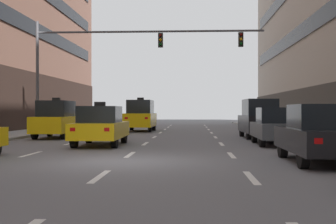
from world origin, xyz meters
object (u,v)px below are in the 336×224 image
Objects in this scene: car_parked_2 at (276,126)px; traffic_signal_0 at (118,52)px; taxi_driving_3 at (56,119)px; taxi_driving_4 at (101,126)px; taxi_driving_2 at (141,116)px; car_parked_3 at (260,119)px; pedestrian_0 at (305,119)px; car_parked_1 at (321,134)px.

car_parked_2 is 11.43m from traffic_signal_0.
taxi_driving_4 is at bearing -55.69° from taxi_driving_3.
traffic_signal_0 reaches higher than taxi_driving_4.
taxi_driving_2 is 1.06× the size of car_parked_3.
taxi_driving_4 is at bearing -156.36° from pedestrian_0.
taxi_driving_3 is at bearing 176.40° from pedestrian_0.
traffic_signal_0 is at bearing 120.49° from car_parked_1.
car_parked_2 is (-0.00, 6.72, -0.02)m from car_parked_1.
pedestrian_0 is at bearing 23.64° from taxi_driving_4.
traffic_signal_0 reaches higher than taxi_driving_2.
car_parked_3 is 2.49m from pedestrian_0.
traffic_signal_0 is at bearing 139.20° from car_parked_2.
taxi_driving_4 is 0.33× the size of traffic_signal_0.
car_parked_3 is at bearing -14.72° from traffic_signal_0.
pedestrian_0 is (10.15, -3.45, -3.93)m from traffic_signal_0.
pedestrian_0 is at bearing 58.92° from car_parked_2.
taxi_driving_2 is at bearing 136.59° from pedestrian_0.
taxi_driving_2 is 6.74m from traffic_signal_0.
car_parked_1 is (10.98, -11.04, -0.18)m from taxi_driving_3.
taxi_driving_3 is 0.95× the size of car_parked_3.
taxi_driving_4 is at bearing -143.60° from car_parked_3.
taxi_driving_2 is at bearing 133.99° from car_parked_3.
car_parked_1 is at bearing -45.17° from taxi_driving_3.
car_parked_3 is at bearing 2.67° from taxi_driving_3.
taxi_driving_4 is 1.03× the size of car_parked_2.
car_parked_2 is (10.98, -4.32, -0.21)m from taxi_driving_3.
traffic_signal_0 is (-0.51, 7.67, 4.16)m from taxi_driving_4.
car_parked_3 is at bearing 147.64° from pedestrian_0.
car_parked_2 is at bearing -90.01° from car_parked_3.
taxi_driving_2 is 1.06× the size of car_parked_2.
taxi_driving_2 is 1.11× the size of taxi_driving_3.
traffic_signal_0 is at bearing 161.24° from pedestrian_0.
car_parked_1 is 6.72m from car_parked_2.
car_parked_2 is (7.53, 0.72, -0.03)m from taxi_driving_4.
taxi_driving_2 reaches higher than car_parked_3.
taxi_driving_2 reaches higher than car_parked_1.
taxi_driving_2 is 1.03× the size of taxi_driving_4.
taxi_driving_3 is 11.80m from car_parked_2.
car_parked_1 is 1.03× the size of car_parked_2.
taxi_driving_3 is 0.96× the size of car_parked_2.
taxi_driving_2 is at bearing 82.39° from traffic_signal_0.
taxi_driving_3 is 2.62× the size of pedestrian_0.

